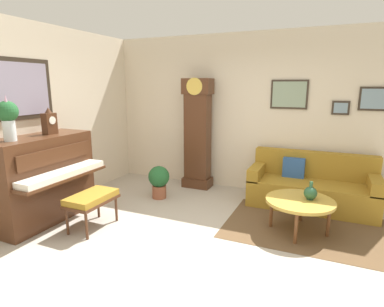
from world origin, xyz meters
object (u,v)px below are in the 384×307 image
object	(u,v)px
couch	(311,187)
green_jug	(310,193)
coffee_table	(300,202)
piano_bench	(92,199)
piano	(43,178)
mantel_clock	(49,122)
grandfather_clock	(198,137)
flower_vase	(8,116)
potted_plant	(159,180)

from	to	relation	value
couch	green_jug	world-z (taller)	couch
coffee_table	piano_bench	bearing A→B (deg)	-158.69
coffee_table	green_jug	size ratio (longest dim) A/B	3.67
piano_bench	coffee_table	size ratio (longest dim) A/B	0.80
piano	piano_bench	distance (m)	0.84
couch	green_jug	size ratio (longest dim) A/B	7.92
piano	mantel_clock	xyz separation A→B (m)	(0.00, 0.21, 0.77)
piano	mantel_clock	bearing A→B (deg)	89.34
grandfather_clock	flower_vase	xyz separation A→B (m)	(-1.42, -2.67, 0.57)
piano	couch	world-z (taller)	piano
piano	green_jug	size ratio (longest dim) A/B	6.00
grandfather_clock	flower_vase	bearing A→B (deg)	-117.96
couch	potted_plant	bearing A→B (deg)	-164.34
grandfather_clock	potted_plant	bearing A→B (deg)	-113.47
piano_bench	couch	world-z (taller)	couch
grandfather_clock	flower_vase	size ratio (longest dim) A/B	3.50
coffee_table	potted_plant	distance (m)	2.35
grandfather_clock	green_jug	xyz separation A→B (m)	(2.07, -1.13, -0.43)
mantel_clock	green_jug	world-z (taller)	mantel_clock
potted_plant	mantel_clock	bearing A→B (deg)	-130.85
piano	grandfather_clock	xyz separation A→B (m)	(1.42, 2.26, 0.35)
flower_vase	green_jug	bearing A→B (deg)	23.80
potted_plant	piano	bearing A→B (deg)	-126.52
piano	couch	size ratio (longest dim) A/B	0.76
flower_vase	green_jug	xyz separation A→B (m)	(3.49, 1.54, -1.00)
couch	green_jug	xyz separation A→B (m)	(0.03, -0.97, 0.22)
coffee_table	couch	bearing A→B (deg)	85.52
mantel_clock	potted_plant	bearing A→B (deg)	49.15
grandfather_clock	flower_vase	world-z (taller)	grandfather_clock
potted_plant	piano_bench	bearing A→B (deg)	-100.37
grandfather_clock	couch	xyz separation A→B (m)	(2.04, -0.16, -0.65)
piano_bench	grandfather_clock	distance (m)	2.35
piano_bench	couch	bearing A→B (deg)	37.60
couch	piano_bench	bearing A→B (deg)	-142.40
couch	flower_vase	bearing A→B (deg)	-144.01
grandfather_clock	mantel_clock	size ratio (longest dim) A/B	5.34
green_jug	piano	bearing A→B (deg)	-162.06
coffee_table	potted_plant	xyz separation A→B (m)	(-2.32, 0.37, -0.09)
grandfather_clock	couch	bearing A→B (deg)	-4.51
piano	flower_vase	bearing A→B (deg)	-89.73
couch	coffee_table	distance (m)	1.05
piano	piano_bench	bearing A→B (deg)	4.30
piano_bench	green_jug	xyz separation A→B (m)	(2.69, 1.07, 0.13)
piano_bench	coffee_table	distance (m)	2.76
couch	potted_plant	xyz separation A→B (m)	(-2.40, -0.67, 0.01)
piano	coffee_table	size ratio (longest dim) A/B	1.64
coffee_table	grandfather_clock	bearing A→B (deg)	148.49
green_jug	potted_plant	world-z (taller)	green_jug
flower_vase	potted_plant	xyz separation A→B (m)	(1.06, 1.84, -1.21)
grandfather_clock	potted_plant	world-z (taller)	grandfather_clock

